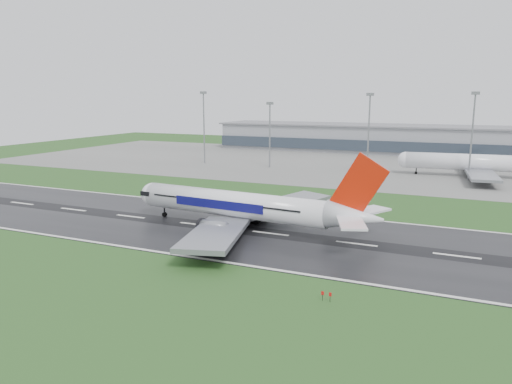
% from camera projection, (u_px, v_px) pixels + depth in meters
% --- Properties ---
extents(ground, '(520.00, 520.00, 0.00)m').
position_uv_depth(ground, '(356.00, 244.00, 102.71)').
color(ground, '#1F461A').
rests_on(ground, ground).
extents(runway, '(400.00, 45.00, 0.10)m').
position_uv_depth(runway, '(356.00, 244.00, 102.70)').
color(runway, black).
rests_on(runway, ground).
extents(apron, '(400.00, 130.00, 0.08)m').
position_uv_depth(apron, '(415.00, 168.00, 214.98)').
color(apron, slate).
rests_on(apron, ground).
extents(terminal, '(240.00, 36.00, 15.00)m').
position_uv_depth(terminal, '(427.00, 141.00, 267.42)').
color(terminal, gray).
rests_on(terminal, ground).
extents(main_airliner, '(68.84, 66.03, 18.95)m').
position_uv_depth(main_airliner, '(248.00, 190.00, 112.71)').
color(main_airliner, white).
rests_on(main_airliner, runway).
extents(parked_airliner, '(68.57, 64.59, 18.63)m').
position_uv_depth(parked_airliner, '(477.00, 154.00, 188.02)').
color(parked_airliner, white).
rests_on(parked_airliner, apron).
extents(floodmast_0, '(0.64, 0.64, 32.82)m').
position_uv_depth(floodmast_0, '(204.00, 129.00, 226.72)').
color(floodmast_0, gray).
rests_on(floodmast_0, ground).
extents(floodmast_1, '(0.64, 0.64, 28.04)m').
position_uv_depth(floodmast_1, '(270.00, 136.00, 213.85)').
color(floodmast_1, gray).
rests_on(floodmast_1, ground).
extents(floodmast_2, '(0.64, 0.64, 31.81)m').
position_uv_depth(floodmast_2, '(368.00, 135.00, 196.16)').
color(floodmast_2, gray).
rests_on(floodmast_2, ground).
extents(floodmast_3, '(0.64, 0.64, 32.13)m').
position_uv_depth(floodmast_3, '(472.00, 138.00, 180.78)').
color(floodmast_3, gray).
rests_on(floodmast_3, ground).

